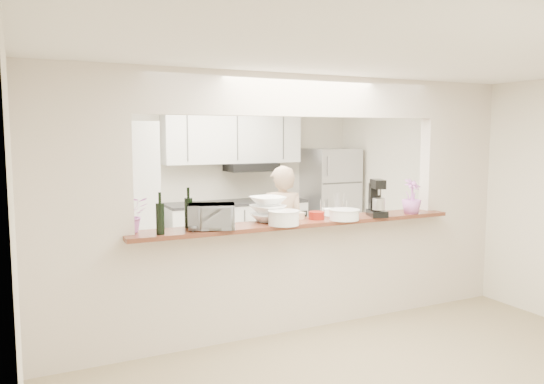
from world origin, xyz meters
TOP-DOWN VIEW (x-y plane):
  - floor at (0.00, 0.00)m, footprint 6.00×6.00m
  - tile_overlay at (0.00, 1.55)m, footprint 5.00×2.90m
  - partition at (0.00, 0.00)m, footprint 5.00×0.15m
  - bar_counter at (0.00, -0.00)m, footprint 3.40×0.38m
  - kitchen_cabinets at (-0.19, 2.72)m, footprint 3.15×0.62m
  - refrigerator at (2.05, 2.65)m, footprint 0.75×0.70m
  - flower_left at (-1.60, 0.05)m, footprint 0.31×0.27m
  - wine_bottle_a at (-1.40, -0.15)m, footprint 0.07×0.07m
  - wine_bottle_b at (-1.09, 0.07)m, footprint 0.07×0.07m
  - toaster_oven at (-0.93, -0.10)m, footprint 0.48×0.40m
  - serving_bowls at (-0.30, 0.05)m, footprint 0.35×0.35m
  - plate_stack_a at (-0.25, -0.19)m, footprint 0.30×0.30m
  - plate_stack_b at (0.42, -0.19)m, footprint 0.30×0.30m
  - red_bowl at (0.20, -0.03)m, footprint 0.16×0.16m
  - tan_bowl at (0.05, 0.08)m, footprint 0.13×0.13m
  - utensil_caddy at (0.45, 0.05)m, footprint 0.29×0.22m
  - stand_mixer at (0.85, -0.14)m, footprint 0.24×0.29m
  - flower_right at (1.30, -0.15)m, footprint 0.25×0.25m
  - person at (0.33, 0.99)m, footprint 0.67×0.56m

SIDE VIEW (x-z plane):
  - floor at x=0.00m, z-range 0.00..0.00m
  - tile_overlay at x=0.00m, z-range 0.00..0.01m
  - bar_counter at x=0.00m, z-range 0.03..1.12m
  - person at x=0.33m, z-range 0.00..1.56m
  - refrigerator at x=2.05m, z-range 0.00..1.70m
  - kitchen_cabinets at x=-0.19m, z-range -0.15..2.10m
  - tan_bowl at x=0.05m, z-range 1.09..1.15m
  - red_bowl at x=0.20m, z-range 1.09..1.17m
  - plate_stack_b at x=0.42m, z-range 1.09..1.20m
  - plate_stack_a at x=-0.25m, z-range 1.09..1.23m
  - utensil_caddy at x=0.45m, z-range 1.07..1.31m
  - toaster_oven at x=-0.93m, z-range 1.09..1.32m
  - serving_bowls at x=-0.30m, z-range 1.09..1.33m
  - wine_bottle_a at x=-1.40m, z-range 1.05..1.41m
  - wine_bottle_b at x=-1.09m, z-range 1.05..1.41m
  - flower_left at x=-1.60m, z-range 1.09..1.40m
  - stand_mixer at x=0.85m, z-range 1.07..1.45m
  - flower_right at x=1.30m, z-range 1.09..1.46m
  - partition at x=0.00m, z-range 0.23..2.73m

